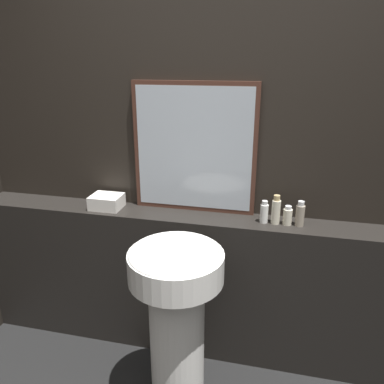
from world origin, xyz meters
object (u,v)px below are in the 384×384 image
at_px(mirror, 194,149).
at_px(towel_stack, 107,202).
at_px(pedestal_sink, 177,317).
at_px(shampoo_bottle, 264,212).
at_px(body_wash_bottle, 300,214).
at_px(lotion_bottle, 288,216).
at_px(conditioner_bottle, 276,211).

height_order(mirror, towel_stack, mirror).
relative_size(pedestal_sink, shampoo_bottle, 7.33).
relative_size(mirror, body_wash_bottle, 5.29).
xyz_separation_m(pedestal_sink, lotion_bottle, (0.51, 0.45, 0.41)).
height_order(conditioner_bottle, lotion_bottle, conditioner_bottle).
xyz_separation_m(towel_stack, conditioner_bottle, (1.01, 0.00, 0.04)).
xyz_separation_m(conditioner_bottle, lotion_bottle, (0.06, -0.00, -0.03)).
xyz_separation_m(pedestal_sink, towel_stack, (-0.56, 0.45, 0.40)).
distance_m(shampoo_bottle, conditioner_bottle, 0.06).
xyz_separation_m(pedestal_sink, shampoo_bottle, (0.39, 0.45, 0.42)).
xyz_separation_m(shampoo_bottle, body_wash_bottle, (0.19, 0.00, 0.01)).
bearing_deg(lotion_bottle, towel_stack, 180.00).
height_order(towel_stack, lotion_bottle, lotion_bottle).
height_order(pedestal_sink, body_wash_bottle, body_wash_bottle).
xyz_separation_m(pedestal_sink, conditioner_bottle, (0.45, 0.45, 0.44)).
height_order(shampoo_bottle, conditioner_bottle, conditioner_bottle).
bearing_deg(body_wash_bottle, lotion_bottle, 180.00).
height_order(mirror, conditioner_bottle, mirror).
bearing_deg(pedestal_sink, body_wash_bottle, 38.22).
relative_size(conditioner_bottle, body_wash_bottle, 1.16).
xyz_separation_m(towel_stack, shampoo_bottle, (0.95, 0.00, 0.02)).
relative_size(mirror, lotion_bottle, 6.91).
relative_size(shampoo_bottle, lotion_bottle, 1.17).
distance_m(lotion_bottle, body_wash_bottle, 0.07).
height_order(mirror, shampoo_bottle, mirror).
height_order(pedestal_sink, shampoo_bottle, shampoo_bottle).
bearing_deg(mirror, towel_stack, -169.88).
height_order(pedestal_sink, towel_stack, towel_stack).
xyz_separation_m(mirror, towel_stack, (-0.53, -0.09, -0.34)).
xyz_separation_m(mirror, conditioner_bottle, (0.48, -0.09, -0.30)).
bearing_deg(conditioner_bottle, lotion_bottle, -0.00).
height_order(pedestal_sink, conditioner_bottle, conditioner_bottle).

